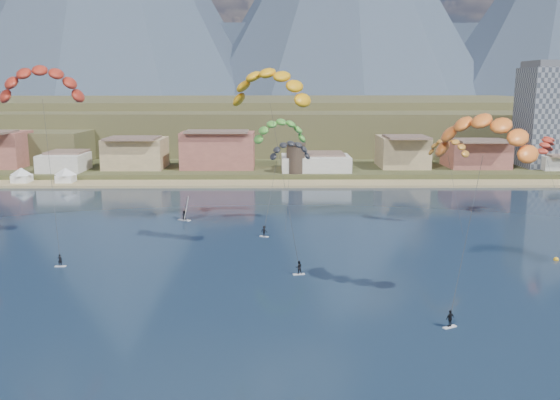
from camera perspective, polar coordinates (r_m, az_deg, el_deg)
name	(u,v)px	position (r m, az deg, el deg)	size (l,w,h in m)	color
ground	(282,361)	(60.64, 0.21, -15.21)	(2400.00, 2400.00, 0.00)	black
beach	(278,184)	(162.59, -0.18, 1.59)	(2200.00, 12.00, 0.90)	tan
land	(277,112)	(615.00, -0.34, 8.48)	(2200.00, 900.00, 4.00)	brown
foothills	(324,123)	(288.35, 4.22, 7.43)	(940.00, 210.00, 18.00)	brown
town	(144,149)	(181.74, -12.96, 4.77)	(400.00, 24.00, 12.00)	silver
apartment_tower	(556,115)	(201.69, 24.94, 7.43)	(20.00, 16.00, 32.00)	gray
watchtower	(296,158)	(169.74, 1.50, 4.07)	(5.82, 5.82, 8.60)	#47382D
kitesurfer_red	(41,78)	(103.07, -21.97, 10.79)	(14.33, 15.29, 31.33)	silver
kitesurfer_yellow	(270,82)	(91.86, -0.96, 11.24)	(14.07, 15.65, 30.52)	silver
kitesurfer_orange	(485,130)	(74.86, 19.05, 6.38)	(13.18, 14.43, 24.77)	silver
kitesurfer_green	(280,128)	(119.05, 0.01, 6.93)	(11.81, 19.71, 23.46)	silver
distant_kite_dark	(290,147)	(114.50, 0.99, 5.09)	(8.63, 6.24, 17.87)	#262626
distant_kite_orange	(449,144)	(116.11, 15.88, 5.21)	(8.27, 7.54, 18.63)	#262626
distant_kite_red	(546,142)	(132.28, 24.16, 5.10)	(6.57, 7.97, 18.05)	#262626
windsurfer	(185,213)	(120.65, -9.11, -1.25)	(2.91, 3.03, 4.73)	silver
buoy	(556,260)	(102.06, 24.98, -5.20)	(0.78, 0.78, 0.78)	yellow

